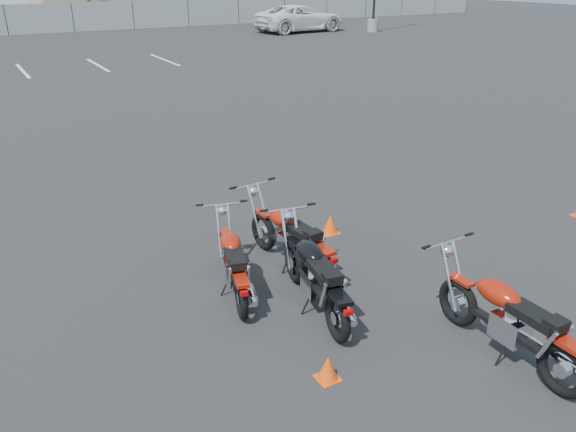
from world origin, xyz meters
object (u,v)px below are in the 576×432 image
motorcycle_third_red (291,238)px  white_van (300,10)px  motorcycle_front_red (234,263)px  motorcycle_rear_red (509,320)px  motorcycle_second_black (315,276)px

motorcycle_third_red → white_van: 31.99m
motorcycle_front_red → motorcycle_third_red: size_ratio=0.91×
motorcycle_rear_red → white_van: 33.97m
motorcycle_second_black → motorcycle_third_red: (0.27, 1.03, -0.00)m
motorcycle_second_black → white_van: bearing=58.9°
motorcycle_third_red → white_van: white_van is taller
motorcycle_second_black → motorcycle_front_red: bearing=128.4°
motorcycle_rear_red → motorcycle_second_black: bearing=124.8°
motorcycle_front_red → white_van: white_van is taller
motorcycle_third_red → white_van: (16.78, 27.22, 0.88)m
motorcycle_second_black → motorcycle_third_red: 1.07m
motorcycle_third_red → white_van: size_ratio=0.29×
motorcycle_front_red → motorcycle_second_black: 1.09m
motorcycle_third_red → motorcycle_rear_red: (0.98, -2.84, 0.00)m
motorcycle_front_red → motorcycle_rear_red: motorcycle_rear_red is taller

